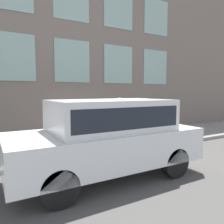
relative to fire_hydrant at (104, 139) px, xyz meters
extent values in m
plane|color=#514F4C|center=(-0.63, 0.25, -0.47)|extent=(80.00, 80.00, 0.00)
cube|color=gray|center=(0.87, 0.25, -0.40)|extent=(3.00, 60.00, 0.13)
cube|color=gray|center=(2.52, 0.25, 4.57)|extent=(0.30, 40.00, 10.07)
cube|color=#9EBCB2|center=(2.35, -4.32, 2.92)|extent=(0.03, 1.55, 1.77)
cube|color=#9EBCB2|center=(2.35, -2.04, 2.92)|extent=(0.03, 1.55, 1.77)
cube|color=#9EBCB2|center=(2.35, 0.25, 2.92)|extent=(0.03, 1.55, 1.77)
cube|color=#9EBCB2|center=(2.35, 2.53, 2.92)|extent=(0.03, 1.55, 1.77)
cube|color=#9EBCB2|center=(2.35, -4.32, 5.46)|extent=(0.03, 1.55, 1.77)
cube|color=#9EBCB2|center=(2.35, -2.04, 5.46)|extent=(0.03, 1.55, 1.77)
cylinder|color=red|center=(0.00, 0.00, -0.31)|extent=(0.28, 0.28, 0.04)
cylinder|color=red|center=(0.00, 0.00, -0.06)|extent=(0.21, 0.21, 0.55)
sphere|color=maroon|center=(0.00, 0.00, 0.22)|extent=(0.22, 0.22, 0.22)
cylinder|color=black|center=(0.00, 0.00, 0.28)|extent=(0.07, 0.07, 0.09)
cylinder|color=red|center=(0.00, -0.15, 0.01)|extent=(0.09, 0.10, 0.09)
cylinder|color=red|center=(0.00, 0.15, 0.01)|extent=(0.09, 0.10, 0.09)
cylinder|color=#998466|center=(-0.02, -0.69, 0.08)|extent=(0.12, 0.12, 0.84)
cylinder|color=#998466|center=(0.15, -0.69, 0.08)|extent=(0.12, 0.12, 0.84)
cube|color=red|center=(0.06, -0.69, 0.82)|extent=(0.23, 0.16, 0.63)
cylinder|color=red|center=(-0.10, -0.69, 0.83)|extent=(0.10, 0.10, 0.60)
cylinder|color=red|center=(0.22, -0.69, 0.83)|extent=(0.10, 0.10, 0.60)
sphere|color=beige|center=(0.06, -0.69, 1.27)|extent=(0.28, 0.28, 0.28)
cylinder|color=black|center=(-2.87, 2.42, -0.10)|extent=(0.24, 0.73, 0.73)
cylinder|color=black|center=(-1.17, 2.42, -0.10)|extent=(0.24, 0.73, 0.73)
cylinder|color=black|center=(-2.87, -0.45, -0.10)|extent=(0.24, 0.73, 0.73)
cylinder|color=black|center=(-1.17, -0.45, -0.10)|extent=(0.24, 0.73, 0.73)
cube|color=white|center=(-2.02, 0.98, 0.29)|extent=(1.94, 4.62, 0.79)
cube|color=white|center=(-2.02, 0.87, 1.06)|extent=(1.71, 2.86, 0.74)
cube|color=#1E232D|center=(-2.02, 0.87, 1.06)|extent=(1.72, 2.64, 0.47)
camera|label=1|loc=(-6.61, 3.48, 1.61)|focal=35.00mm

